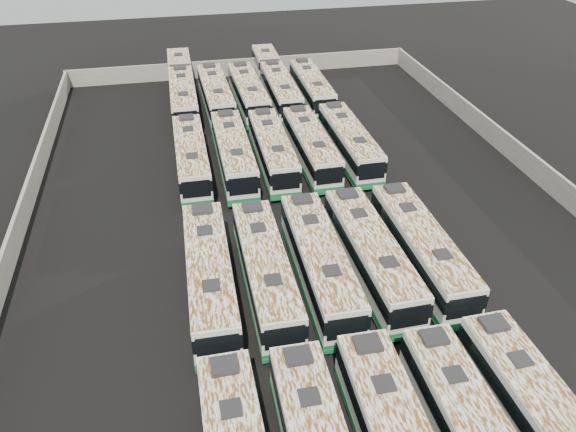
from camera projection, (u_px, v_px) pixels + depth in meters
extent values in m
plane|color=black|center=(305.00, 222.00, 45.99)|extent=(140.00, 140.00, 0.00)
cube|color=slate|center=(242.00, 67.00, 75.03)|extent=(45.20, 0.30, 2.20)
cube|color=slate|center=(552.00, 182.00, 49.28)|extent=(0.30, 73.20, 2.20)
cube|color=slate|center=(13.00, 245.00, 41.49)|extent=(0.30, 73.20, 2.20)
cube|color=black|center=(231.00, 409.00, 26.47)|extent=(1.04, 1.04, 0.15)
cube|color=black|center=(224.00, 366.00, 28.58)|extent=(1.42, 1.20, 0.28)
cylinder|color=black|center=(208.00, 429.00, 28.98)|extent=(0.31, 1.09, 1.09)
cylinder|color=black|center=(253.00, 421.00, 29.39)|extent=(0.31, 1.09, 1.09)
cube|color=black|center=(309.00, 397.00, 27.08)|extent=(1.05, 1.05, 0.15)
cube|color=black|center=(298.00, 356.00, 29.18)|extent=(1.43, 1.22, 0.28)
cylinder|color=black|center=(281.00, 417.00, 29.58)|extent=(0.32, 1.09, 1.08)
cylinder|color=black|center=(324.00, 410.00, 29.96)|extent=(0.32, 1.09, 1.08)
cube|color=black|center=(384.00, 384.00, 27.65)|extent=(1.07, 1.07, 0.15)
cube|color=black|center=(368.00, 344.00, 29.80)|extent=(1.46, 1.25, 0.29)
cylinder|color=black|center=(350.00, 405.00, 30.22)|extent=(0.33, 1.11, 1.11)
cylinder|color=black|center=(391.00, 398.00, 30.59)|extent=(0.33, 1.11, 1.11)
cube|color=beige|center=(481.00, 423.00, 26.03)|extent=(2.75, 12.61, 0.07)
cube|color=black|center=(455.00, 374.00, 28.28)|extent=(1.03, 1.03, 0.15)
cube|color=black|center=(434.00, 337.00, 30.35)|extent=(1.40, 1.19, 0.28)
cylinder|color=black|center=(416.00, 396.00, 30.75)|extent=(0.31, 1.07, 1.07)
cylinder|color=black|center=(455.00, 389.00, 31.13)|extent=(0.31, 1.07, 1.07)
cube|color=silver|center=(546.00, 425.00, 27.61)|extent=(2.97, 13.11, 2.99)
cube|color=black|center=(548.00, 419.00, 27.34)|extent=(3.03, 13.17, 1.00)
cube|color=beige|center=(554.00, 405.00, 26.77)|extent=(2.91, 12.85, 0.08)
cube|color=black|center=(520.00, 359.00, 29.05)|extent=(1.05, 1.05, 0.15)
cube|color=black|center=(494.00, 323.00, 31.14)|extent=(1.44, 1.22, 0.28)
cylinder|color=black|center=(477.00, 382.00, 31.52)|extent=(0.33, 1.09, 1.09)
cylinder|color=black|center=(514.00, 375.00, 31.97)|extent=(0.33, 1.09, 1.09)
cube|color=silver|center=(210.00, 276.00, 37.13)|extent=(3.08, 13.48, 3.08)
cube|color=#116637|center=(211.00, 289.00, 37.74)|extent=(3.13, 13.53, 0.47)
cube|color=black|center=(209.00, 270.00, 36.85)|extent=(3.14, 13.54, 1.03)
cube|color=black|center=(218.00, 347.00, 31.41)|extent=(2.46, 0.11, 1.62)
cube|color=#116637|center=(220.00, 368.00, 32.35)|extent=(2.80, 0.16, 0.31)
cube|color=beige|center=(208.00, 258.00, 36.26)|extent=(3.02, 13.21, 0.08)
cube|color=black|center=(211.00, 285.00, 33.78)|extent=(1.08, 1.08, 0.16)
cube|color=black|center=(205.00, 230.00, 38.62)|extent=(1.08, 1.08, 0.16)
cube|color=black|center=(202.00, 209.00, 40.79)|extent=(1.48, 1.26, 0.29)
cylinder|color=black|center=(197.00, 340.00, 34.17)|extent=(0.34, 1.12, 1.12)
cylinder|color=black|center=(236.00, 335.00, 34.55)|extent=(0.34, 1.12, 1.12)
cylinder|color=black|center=(190.00, 256.00, 41.21)|extent=(0.34, 1.12, 1.12)
cylinder|color=black|center=(223.00, 252.00, 41.59)|extent=(0.34, 1.12, 1.12)
cube|color=silver|center=(266.00, 271.00, 37.62)|extent=(2.80, 13.11, 3.00)
cube|color=#116637|center=(266.00, 284.00, 38.23)|extent=(2.85, 13.16, 0.46)
cube|color=black|center=(265.00, 266.00, 37.35)|extent=(2.86, 13.17, 1.00)
cube|color=black|center=(285.00, 338.00, 32.06)|extent=(2.40, 0.07, 1.58)
cube|color=#116637|center=(285.00, 358.00, 32.98)|extent=(2.73, 0.12, 0.31)
cube|color=beige|center=(265.00, 253.00, 36.78)|extent=(2.75, 12.85, 0.08)
cube|color=black|center=(273.00, 280.00, 34.37)|extent=(1.04, 1.04, 0.15)
cube|color=black|center=(258.00, 228.00, 39.08)|extent=(1.04, 1.04, 0.15)
cube|color=black|center=(252.00, 207.00, 41.19)|extent=(1.43, 1.21, 0.28)
cylinder|color=black|center=(259.00, 333.00, 34.73)|extent=(0.31, 1.09, 1.09)
cylinder|color=black|center=(296.00, 327.00, 35.13)|extent=(0.31, 1.09, 1.09)
cylinder|color=black|center=(241.00, 253.00, 41.59)|extent=(0.31, 1.09, 1.09)
cylinder|color=black|center=(272.00, 249.00, 41.98)|extent=(0.31, 1.09, 1.09)
cube|color=silver|center=(320.00, 263.00, 38.32)|extent=(2.99, 13.42, 3.07)
cube|color=#116637|center=(319.00, 276.00, 38.93)|extent=(3.04, 13.47, 0.47)
cube|color=black|center=(320.00, 257.00, 38.04)|extent=(3.05, 13.48, 1.03)
cube|color=black|center=(347.00, 328.00, 32.63)|extent=(2.45, 0.10, 1.62)
cube|color=#116637|center=(346.00, 349.00, 33.56)|extent=(2.79, 0.14, 0.31)
cube|color=beige|center=(320.00, 245.00, 37.46)|extent=(2.93, 13.15, 0.08)
cube|color=black|center=(332.00, 271.00, 34.99)|extent=(1.07, 1.07, 0.16)
cube|color=black|center=(310.00, 219.00, 39.81)|extent=(1.07, 1.07, 0.16)
cube|color=black|center=(302.00, 199.00, 41.97)|extent=(1.47, 1.25, 0.29)
cylinder|color=black|center=(317.00, 324.00, 35.37)|extent=(0.33, 1.12, 1.11)
cylinder|color=black|center=(353.00, 318.00, 35.76)|extent=(0.33, 1.12, 1.11)
cylinder|color=black|center=(290.00, 245.00, 42.38)|extent=(0.33, 1.12, 1.11)
cylinder|color=black|center=(321.00, 241.00, 42.77)|extent=(0.33, 1.12, 1.11)
cube|color=silver|center=(371.00, 255.00, 39.05)|extent=(3.02, 13.37, 3.05)
cube|color=#116637|center=(370.00, 268.00, 39.67)|extent=(3.07, 13.42, 0.47)
cube|color=black|center=(372.00, 250.00, 38.78)|extent=(3.08, 13.43, 1.02)
cube|color=black|center=(411.00, 317.00, 33.42)|extent=(2.44, 0.10, 1.61)
cube|color=#116637|center=(407.00, 337.00, 34.36)|extent=(2.78, 0.15, 0.31)
cube|color=beige|center=(373.00, 237.00, 38.20)|extent=(2.96, 13.11, 0.08)
cube|color=black|center=(389.00, 262.00, 35.75)|extent=(1.07, 1.07, 0.16)
cube|color=black|center=(359.00, 213.00, 40.52)|extent=(1.07, 1.07, 0.16)
cube|color=black|center=(347.00, 194.00, 42.66)|extent=(1.47, 1.25, 0.29)
cylinder|color=black|center=(375.00, 314.00, 36.11)|extent=(0.33, 1.12, 1.11)
cylinder|color=black|center=(409.00, 308.00, 36.56)|extent=(0.33, 1.12, 1.11)
cylinder|color=black|center=(336.00, 239.00, 43.04)|extent=(0.33, 1.12, 1.11)
cylinder|color=black|center=(365.00, 235.00, 43.50)|extent=(0.33, 1.12, 1.11)
cube|color=silver|center=(421.00, 248.00, 39.74)|extent=(2.78, 13.26, 3.04)
cube|color=#116637|center=(419.00, 261.00, 40.35)|extent=(2.83, 13.31, 0.46)
cube|color=black|center=(422.00, 243.00, 39.46)|extent=(2.84, 13.32, 1.02)
cube|color=black|center=(466.00, 308.00, 34.11)|extent=(2.43, 0.06, 1.60)
cube|color=#116637|center=(461.00, 328.00, 35.04)|extent=(2.76, 0.10, 0.31)
cube|color=beige|center=(424.00, 231.00, 38.89)|extent=(2.73, 13.00, 0.08)
cube|color=black|center=(442.00, 254.00, 36.44)|extent=(1.05, 1.05, 0.15)
cube|color=black|center=(408.00, 207.00, 41.21)|extent=(1.05, 1.05, 0.15)
cube|color=black|center=(395.00, 189.00, 43.34)|extent=(1.44, 1.22, 0.29)
cylinder|color=black|center=(428.00, 305.00, 36.81)|extent=(0.31, 1.11, 1.10)
cylinder|color=black|center=(461.00, 300.00, 37.23)|extent=(0.31, 1.11, 1.10)
cylinder|color=black|center=(383.00, 233.00, 43.74)|extent=(0.31, 1.11, 1.10)
cylinder|color=black|center=(411.00, 229.00, 44.16)|extent=(0.31, 1.11, 1.10)
cube|color=silver|center=(191.00, 157.00, 51.53)|extent=(2.69, 12.83, 2.94)
cube|color=#116637|center=(193.00, 168.00, 52.12)|extent=(2.74, 12.88, 0.45)
cube|color=black|center=(191.00, 153.00, 51.26)|extent=(2.75, 12.89, 0.98)
cube|color=black|center=(196.00, 189.00, 46.08)|extent=(2.35, 0.06, 1.55)
cube|color=#116637|center=(198.00, 206.00, 46.98)|extent=(2.67, 0.10, 0.30)
cube|color=beige|center=(190.00, 143.00, 50.70)|extent=(2.64, 12.57, 0.07)
cube|color=black|center=(192.00, 156.00, 48.34)|extent=(1.02, 1.02, 0.15)
cube|color=black|center=(188.00, 129.00, 52.95)|extent=(1.02, 1.02, 0.15)
cube|color=black|center=(186.00, 118.00, 55.01)|extent=(1.39, 1.18, 0.28)
cylinder|color=black|center=(183.00, 194.00, 48.70)|extent=(0.30, 1.07, 1.07)
cylinder|color=black|center=(209.00, 191.00, 49.09)|extent=(0.30, 1.07, 1.07)
cylinder|color=black|center=(178.00, 152.00, 55.40)|extent=(0.30, 1.07, 1.07)
cylinder|color=black|center=(202.00, 149.00, 55.80)|extent=(0.30, 1.07, 1.07)
cube|color=silver|center=(234.00, 154.00, 51.96)|extent=(2.83, 13.30, 3.04)
cube|color=#116637|center=(234.00, 165.00, 52.58)|extent=(2.88, 13.35, 0.46)
cube|color=black|center=(233.00, 149.00, 51.69)|extent=(2.89, 13.36, 1.02)
cube|color=black|center=(243.00, 186.00, 46.32)|extent=(2.44, 0.07, 1.61)
cube|color=#116637|center=(244.00, 204.00, 47.25)|extent=(2.77, 0.11, 0.31)
cube|color=beige|center=(233.00, 139.00, 51.11)|extent=(2.77, 13.03, 0.08)
cube|color=black|center=(237.00, 152.00, 48.66)|extent=(1.06, 1.06, 0.15)
cube|color=black|center=(229.00, 125.00, 53.44)|extent=(1.06, 1.06, 0.15)
cube|color=black|center=(226.00, 113.00, 55.58)|extent=(1.44, 1.22, 0.29)
cylinder|color=black|center=(227.00, 191.00, 49.03)|extent=(0.32, 1.11, 1.11)
cylinder|color=black|center=(254.00, 188.00, 49.44)|extent=(0.32, 1.11, 1.11)
cylinder|color=black|center=(217.00, 148.00, 55.98)|extent=(0.32, 1.11, 1.11)
cylinder|color=black|center=(241.00, 146.00, 56.39)|extent=(0.32, 1.11, 1.11)
cube|color=silver|center=(273.00, 151.00, 52.65)|extent=(2.86, 12.98, 2.97)
cube|color=#116637|center=(273.00, 161.00, 53.25)|extent=(2.91, 13.03, 0.45)
cube|color=black|center=(273.00, 146.00, 52.38)|extent=(2.92, 13.04, 0.99)
cube|color=black|center=(286.00, 181.00, 47.14)|extent=(2.37, 0.09, 1.56)
cube|color=#116637|center=(286.00, 198.00, 48.05)|extent=(2.70, 0.13, 0.30)
cube|color=beige|center=(272.00, 136.00, 51.82)|extent=(2.80, 12.72, 0.08)
cube|color=black|center=(278.00, 148.00, 49.43)|extent=(1.04, 1.04, 0.15)
cube|color=black|center=(267.00, 122.00, 54.09)|extent=(1.04, 1.04, 0.15)
cube|color=black|center=(263.00, 112.00, 56.18)|extent=(1.42, 1.20, 0.28)
cylinder|color=black|center=(268.00, 186.00, 49.80)|extent=(0.32, 1.08, 1.08)
cylinder|color=black|center=(294.00, 183.00, 50.18)|extent=(0.32, 1.08, 1.08)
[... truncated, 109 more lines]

